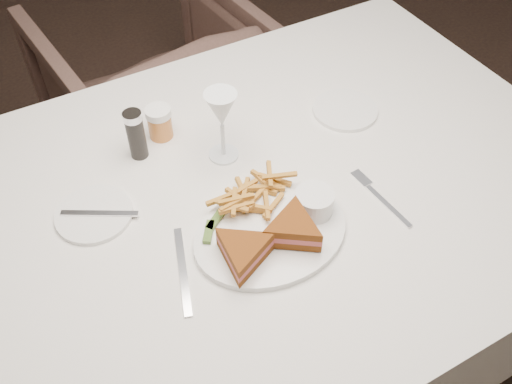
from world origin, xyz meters
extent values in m
plane|color=black|center=(0.00, 0.00, 0.00)|extent=(5.00, 5.00, 0.00)
cube|color=silver|center=(-0.37, -0.37, 0.38)|extent=(1.67, 1.20, 0.75)
imported|color=#4C352F|center=(-0.35, 0.56, 0.37)|extent=(0.84, 0.80, 0.73)
ellipsoid|color=white|center=(-0.37, -0.50, 0.76)|extent=(0.34, 0.28, 0.01)
cube|color=silver|center=(-0.56, -0.52, 0.75)|extent=(0.06, 0.20, 0.00)
cylinder|color=white|center=(-0.69, -0.31, 0.76)|extent=(0.16, 0.16, 0.01)
cylinder|color=white|center=(-0.05, -0.22, 0.76)|extent=(0.16, 0.16, 0.01)
cylinder|color=black|center=(-0.55, -0.17, 0.81)|extent=(0.04, 0.04, 0.12)
cylinder|color=#C4702F|center=(-0.49, -0.13, 0.79)|extent=(0.06, 0.06, 0.08)
cube|color=#3E5E20|center=(-0.47, -0.44, 0.77)|extent=(0.05, 0.05, 0.01)
cube|color=#3E5E20|center=(-0.49, -0.46, 0.77)|extent=(0.04, 0.06, 0.01)
cylinder|color=white|center=(-0.27, -0.49, 0.79)|extent=(0.08, 0.08, 0.05)
camera|label=1|loc=(-0.68, -1.14, 1.66)|focal=40.00mm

